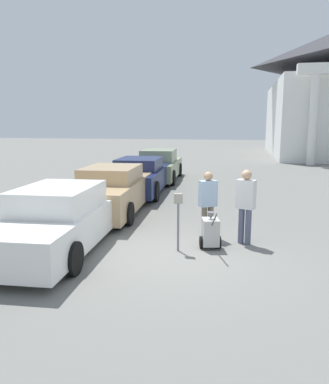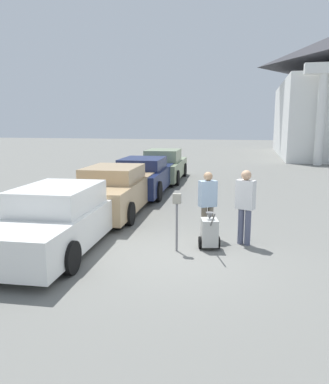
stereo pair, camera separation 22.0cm
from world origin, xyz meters
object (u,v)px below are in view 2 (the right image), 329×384
Objects in this scene: person_supervisor at (245,202)px; equipment_cart at (209,232)px; parked_car_sage at (164,166)px; person_worker at (208,201)px; parked_car_tan at (115,190)px; parked_car_white at (62,218)px; parked_car_navy at (144,176)px; parking_meter at (177,211)px.

person_supervisor is 1.75× the size of equipment_cart.
person_worker is at bearing -74.14° from parked_car_sage.
person_supervisor is (4.10, -2.51, 0.30)m from parked_car_tan.
parked_car_white is 3.47m from person_worker.
parked_car_tan is at bearing 86.65° from parked_car_white.
parked_car_navy reaches higher than parked_car_white.
person_supervisor is 1.10m from equipment_cart.
parked_car_white is 6.87m from parked_car_navy.
parked_car_navy is at bearing -89.95° from person_worker.
equipment_cart is at bearing -74.85° from parked_car_sage.
parked_car_navy is at bearing -32.56° from person_supervisor.
parked_car_sage is at bearing 95.11° from equipment_cart.
parked_car_tan is 5.18× the size of equipment_cart.
person_worker is 1.65× the size of equipment_cart.
equipment_cart is at bearing -45.26° from parked_car_tan.
person_supervisor is (1.46, 0.81, 0.09)m from parking_meter.
parked_car_navy is at bearing 104.37° from equipment_cart.
parked_car_navy is 6.41m from person_worker.
parked_car_white is 1.04× the size of parked_car_sage.
person_supervisor reaches higher than equipment_cart.
person_worker is at bearing 3.99° from person_supervisor.
parked_car_white is 10.49m from parked_car_sage.
person_worker is (0.56, 1.11, 0.03)m from parking_meter.
equipment_cart is at bearing 5.80° from parked_car_white.
equipment_cart is at bearing 69.99° from person_worker.
parked_car_sage is at bearing -100.69° from person_worker.
parked_car_sage is at bearing 86.64° from parked_car_white.
parked_car_white is 3.39m from equipment_cart.
person_worker is at bearing 86.49° from equipment_cart.
person_worker is 0.95m from person_supervisor.
parked_car_sage is 2.87× the size of person_supervisor.
person_supervisor is (4.10, -9.47, 0.30)m from parked_car_sage.
parked_car_navy is 7.15m from person_supervisor.
parked_car_navy is (0.00, 3.34, -0.00)m from parked_car_tan.
parked_car_white reaches higher than parking_meter.
parked_car_tan reaches higher than parking_meter.
parked_car_sage is (0.00, 6.97, 0.01)m from parked_car_tan.
person_supervisor is at bearing -58.34° from parked_car_navy.
parking_meter is 0.79× the size of person_worker.
parked_car_white is 5.22× the size of equipment_cart.
person_worker reaches higher than parking_meter.
parked_car_sage reaches higher than parked_car_navy.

